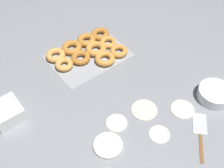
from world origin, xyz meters
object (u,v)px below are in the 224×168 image
at_px(container_stack, 7,112).
at_px(donut_tray, 88,50).
at_px(pancake_2, 159,134).
at_px(pancake_5, 144,110).
at_px(spatula, 200,129).
at_px(pancake_3, 183,109).
at_px(pancake_0, 117,123).
at_px(pancake_4, 108,145).
at_px(batter_bowl, 215,94).

bearing_deg(container_stack, donut_tray, -166.25).
xyz_separation_m(pancake_2, container_stack, (0.46, -0.47, 0.03)).
bearing_deg(pancake_5, spatula, 119.25).
distance_m(pancake_2, pancake_3, 0.17).
xyz_separation_m(donut_tray, spatula, (-0.11, 0.68, -0.02)).
height_order(pancake_0, pancake_4, pancake_4).
relative_size(pancake_5, container_stack, 0.90).
xyz_separation_m(pancake_0, pancake_4, (0.10, 0.07, 0.00)).
height_order(pancake_2, donut_tray, donut_tray).
xyz_separation_m(container_stack, spatula, (-0.62, 0.56, -0.03)).
distance_m(pancake_4, donut_tray, 0.57).
relative_size(pancake_0, container_stack, 0.72).
distance_m(pancake_0, pancake_3, 0.30).
relative_size(pancake_2, batter_bowl, 0.57).
xyz_separation_m(donut_tray, container_stack, (0.51, 0.12, 0.02)).
height_order(donut_tray, container_stack, container_stack).
distance_m(pancake_0, pancake_2, 0.19).
bearing_deg(pancake_4, pancake_0, -146.10).
bearing_deg(pancake_5, pancake_3, 143.43).
height_order(pancake_0, pancake_3, same).
bearing_deg(pancake_4, pancake_2, 156.27).
relative_size(pancake_0, pancake_3, 0.87).
xyz_separation_m(pancake_2, batter_bowl, (-0.34, 0.01, 0.02)).
height_order(pancake_2, pancake_4, pancake_4).
distance_m(pancake_3, spatula, 0.12).
bearing_deg(pancake_3, spatula, 82.21).
distance_m(pancake_0, pancake_5, 0.14).
bearing_deg(pancake_5, pancake_4, 10.27).
relative_size(pancake_2, pancake_5, 0.76).
distance_m(pancake_3, pancake_5, 0.17).
bearing_deg(pancake_2, container_stack, -45.70).
height_order(pancake_0, container_stack, container_stack).
bearing_deg(pancake_4, batter_bowl, 169.51).
bearing_deg(pancake_0, donut_tray, -109.52).
xyz_separation_m(pancake_0, container_stack, (0.35, -0.32, 0.03)).
height_order(pancake_0, spatula, pancake_0).
height_order(pancake_5, container_stack, container_stack).
distance_m(batter_bowl, spatula, 0.20).
bearing_deg(pancake_5, pancake_2, 75.41).
xyz_separation_m(pancake_2, donut_tray, (-0.05, -0.60, 0.01)).
xyz_separation_m(batter_bowl, container_stack, (0.80, -0.48, 0.01)).
relative_size(pancake_3, spatula, 0.53).
bearing_deg(batter_bowl, container_stack, -31.16).
bearing_deg(pancake_3, donut_tray, -77.85).
relative_size(donut_tray, spatula, 2.01).
bearing_deg(donut_tray, pancake_0, 70.48).
height_order(pancake_4, spatula, pancake_4).
relative_size(pancake_4, spatula, 0.60).
distance_m(pancake_5, donut_tray, 0.46).
height_order(pancake_0, batter_bowl, batter_bowl).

